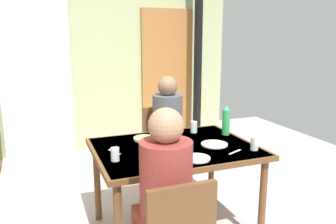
{
  "coord_description": "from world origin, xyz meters",
  "views": [
    {
      "loc": [
        -0.77,
        -2.28,
        1.59
      ],
      "look_at": [
        0.21,
        0.24,
        0.99
      ],
      "focal_mm": 36.1,
      "sensor_mm": 36.0,
      "label": 1
    }
  ],
  "objects_px": {
    "dining_table": "(175,155)",
    "chair_far_diner": "(163,143)",
    "person_near_diner": "(165,183)",
    "water_bottle_green_near": "(226,121)",
    "serving_bowl_center": "(164,145)",
    "person_far_diner": "(168,120)"
  },
  "relations": [
    {
      "from": "dining_table",
      "to": "chair_far_diner",
      "type": "height_order",
      "value": "chair_far_diner"
    },
    {
      "from": "dining_table",
      "to": "person_near_diner",
      "type": "height_order",
      "value": "person_near_diner"
    },
    {
      "from": "dining_table",
      "to": "water_bottle_green_near",
      "type": "relative_size",
      "value": 4.81
    },
    {
      "from": "dining_table",
      "to": "serving_bowl_center",
      "type": "height_order",
      "value": "serving_bowl_center"
    },
    {
      "from": "serving_bowl_center",
      "to": "person_near_diner",
      "type": "bearing_deg",
      "value": -110.12
    },
    {
      "from": "chair_far_diner",
      "to": "serving_bowl_center",
      "type": "bearing_deg",
      "value": 70.08
    },
    {
      "from": "person_far_diner",
      "to": "serving_bowl_center",
      "type": "bearing_deg",
      "value": 66.6
    },
    {
      "from": "chair_far_diner",
      "to": "person_near_diner",
      "type": "distance_m",
      "value": 1.65
    },
    {
      "from": "person_near_diner",
      "to": "person_far_diner",
      "type": "height_order",
      "value": "same"
    },
    {
      "from": "person_near_diner",
      "to": "person_far_diner",
      "type": "distance_m",
      "value": 1.5
    },
    {
      "from": "person_far_diner",
      "to": "serving_bowl_center",
      "type": "xyz_separation_m",
      "value": [
        -0.3,
        -0.7,
        -0.01
      ]
    },
    {
      "from": "dining_table",
      "to": "person_near_diner",
      "type": "distance_m",
      "value": 0.79
    },
    {
      "from": "person_far_diner",
      "to": "water_bottle_green_near",
      "type": "xyz_separation_m",
      "value": [
        0.34,
        -0.55,
        0.08
      ]
    },
    {
      "from": "water_bottle_green_near",
      "to": "serving_bowl_center",
      "type": "relative_size",
      "value": 1.55
    },
    {
      "from": "chair_far_diner",
      "to": "water_bottle_green_near",
      "type": "bearing_deg",
      "value": 116.25
    },
    {
      "from": "person_far_diner",
      "to": "water_bottle_green_near",
      "type": "height_order",
      "value": "person_far_diner"
    },
    {
      "from": "person_near_diner",
      "to": "water_bottle_green_near",
      "type": "xyz_separation_m",
      "value": [
        0.89,
        0.84,
        0.08
      ]
    },
    {
      "from": "serving_bowl_center",
      "to": "person_far_diner",
      "type": "bearing_deg",
      "value": 66.6
    },
    {
      "from": "person_near_diner",
      "to": "dining_table",
      "type": "bearing_deg",
      "value": 63.65
    },
    {
      "from": "dining_table",
      "to": "person_far_diner",
      "type": "relative_size",
      "value": 1.64
    },
    {
      "from": "dining_table",
      "to": "chair_far_diner",
      "type": "distance_m",
      "value": 0.88
    },
    {
      "from": "person_far_diner",
      "to": "serving_bowl_center",
      "type": "distance_m",
      "value": 0.76
    }
  ]
}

